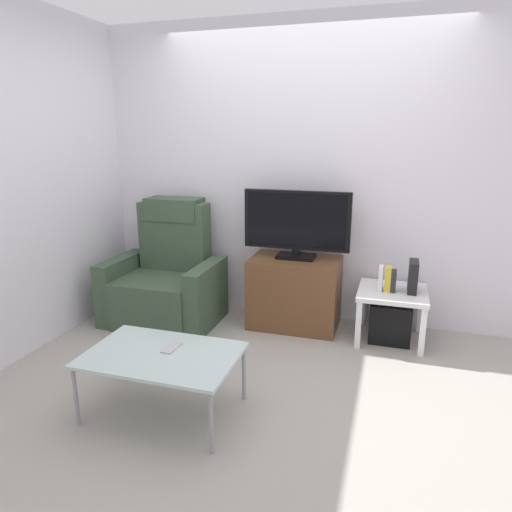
% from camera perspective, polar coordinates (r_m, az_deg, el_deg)
% --- Properties ---
extents(ground_plane, '(6.40, 6.40, 0.00)m').
position_cam_1_polar(ground_plane, '(3.42, 1.80, -13.85)').
color(ground_plane, '#9E998E').
extents(wall_back, '(6.40, 0.06, 2.60)m').
position_cam_1_polar(wall_back, '(4.12, 6.17, 10.01)').
color(wall_back, silver).
rests_on(wall_back, ground).
extents(wall_side, '(0.06, 4.48, 2.60)m').
position_cam_1_polar(wall_side, '(3.95, -25.70, 8.43)').
color(wall_side, silver).
rests_on(wall_side, ground).
extents(tv_stand, '(0.76, 0.48, 0.61)m').
position_cam_1_polar(tv_stand, '(4.04, 4.78, -4.50)').
color(tv_stand, brown).
rests_on(tv_stand, ground).
extents(television, '(0.90, 0.20, 0.58)m').
position_cam_1_polar(television, '(3.90, 5.04, 4.09)').
color(television, black).
rests_on(television, tv_stand).
extents(recliner_armchair, '(0.98, 0.78, 1.08)m').
position_cam_1_polar(recliner_armchair, '(4.24, -11.02, -2.84)').
color(recliner_armchair, '#384C38').
rests_on(recliner_armchair, ground).
extents(side_table, '(0.54, 0.54, 0.42)m').
position_cam_1_polar(side_table, '(3.90, 16.47, -4.99)').
color(side_table, white).
rests_on(side_table, ground).
extents(subwoofer_box, '(0.33, 0.33, 0.33)m').
position_cam_1_polar(subwoofer_box, '(3.97, 16.26, -7.66)').
color(subwoofer_box, black).
rests_on(subwoofer_box, ground).
extents(book_leftmost, '(0.03, 0.12, 0.20)m').
position_cam_1_polar(book_leftmost, '(3.83, 15.16, -2.67)').
color(book_leftmost, white).
rests_on(book_leftmost, side_table).
extents(book_middle, '(0.05, 0.10, 0.20)m').
position_cam_1_polar(book_middle, '(3.83, 15.99, -2.73)').
color(book_middle, gold).
rests_on(book_middle, side_table).
extents(book_rightmost, '(0.04, 0.10, 0.17)m').
position_cam_1_polar(book_rightmost, '(3.84, 16.63, -2.97)').
color(book_rightmost, '#262626').
rests_on(book_rightmost, side_table).
extents(game_console, '(0.07, 0.20, 0.25)m').
position_cam_1_polar(game_console, '(3.86, 18.84, -2.42)').
color(game_console, black).
rests_on(game_console, side_table).
extents(coffee_table, '(0.90, 0.60, 0.39)m').
position_cam_1_polar(coffee_table, '(2.85, -11.53, -12.15)').
color(coffee_table, '#B2C6C1').
rests_on(coffee_table, ground).
extents(cell_phone, '(0.08, 0.15, 0.01)m').
position_cam_1_polar(cell_phone, '(2.89, -10.44, -11.09)').
color(cell_phone, '#B7B7BC').
rests_on(cell_phone, coffee_table).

